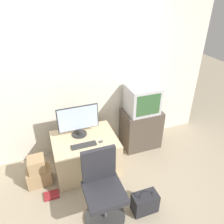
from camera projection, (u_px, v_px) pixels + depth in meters
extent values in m
plane|color=tan|center=(108.00, 206.00, 2.83)|extent=(12.00, 12.00, 0.00)
cube|color=silver|center=(79.00, 77.00, 3.24)|extent=(4.40, 0.05, 2.60)
cube|color=#CCB289|center=(85.00, 154.00, 3.30)|extent=(0.92, 0.73, 0.56)
cube|color=#4C4238|center=(141.00, 128.00, 3.77)|extent=(0.63, 0.45, 0.68)
cylinder|color=#2D2D2D|center=(80.00, 134.00, 3.24)|extent=(0.22, 0.22, 0.02)
cylinder|color=#2D2D2D|center=(79.00, 131.00, 3.21)|extent=(0.08, 0.08, 0.09)
cube|color=#2D2D2D|center=(78.00, 118.00, 3.11)|extent=(0.59, 0.01, 0.38)
cube|color=silver|center=(78.00, 118.00, 3.10)|extent=(0.57, 0.02, 0.35)
cube|color=#2D2D2D|center=(84.00, 145.00, 3.02)|extent=(0.35, 0.10, 0.01)
ellipsoid|color=#4C4C51|center=(101.00, 141.00, 3.08)|extent=(0.07, 0.04, 0.03)
cube|color=#B7B7BC|center=(142.00, 99.00, 3.48)|extent=(0.49, 0.44, 0.45)
cube|color=#335B33|center=(148.00, 105.00, 3.31)|extent=(0.40, 0.01, 0.35)
cylinder|color=#333333|center=(105.00, 216.00, 2.70)|extent=(0.50, 0.50, 0.03)
cylinder|color=#4C4C51|center=(105.00, 206.00, 2.59)|extent=(0.05, 0.05, 0.38)
cube|color=#28282D|center=(104.00, 193.00, 2.48)|extent=(0.45, 0.45, 0.07)
cube|color=#28282D|center=(99.00, 164.00, 2.51)|extent=(0.40, 0.05, 0.45)
cube|color=#A3845B|center=(39.00, 176.00, 3.11)|extent=(0.33, 0.24, 0.25)
cube|color=#A3845B|center=(37.00, 164.00, 3.00)|extent=(0.22, 0.22, 0.21)
cube|color=#232328|center=(145.00, 203.00, 2.73)|extent=(0.32, 0.18, 0.27)
torus|color=#232328|center=(146.00, 195.00, 2.65)|extent=(0.19, 0.01, 0.19)
cube|color=maroon|center=(52.00, 195.00, 2.97)|extent=(0.20, 0.15, 0.02)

